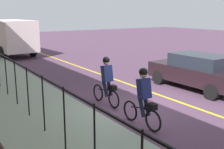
{
  "coord_description": "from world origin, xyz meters",
  "views": [
    {
      "loc": [
        -7.54,
        6.25,
        3.42
      ],
      "look_at": [
        1.4,
        0.34,
        1.0
      ],
      "focal_mm": 44.8,
      "sensor_mm": 36.0,
      "label": 1
    }
  ],
  "objects_px": {
    "patrol_sedan": "(197,71)",
    "box_truck_background": "(9,36)",
    "cyclist_lead": "(107,81)",
    "cyclist_follow": "(143,98)"
  },
  "relations": [
    {
      "from": "patrol_sedan",
      "to": "box_truck_background",
      "type": "distance_m",
      "value": 15.66
    },
    {
      "from": "cyclist_follow",
      "to": "box_truck_background",
      "type": "distance_m",
      "value": 17.02
    },
    {
      "from": "cyclist_lead",
      "to": "patrol_sedan",
      "type": "height_order",
      "value": "cyclist_lead"
    },
    {
      "from": "cyclist_lead",
      "to": "cyclist_follow",
      "type": "distance_m",
      "value": 2.33
    },
    {
      "from": "cyclist_follow",
      "to": "cyclist_lead",
      "type": "bearing_deg",
      "value": -6.29
    },
    {
      "from": "patrol_sedan",
      "to": "box_truck_background",
      "type": "xyz_separation_m",
      "value": [
        14.99,
        4.46,
        0.73
      ]
    },
    {
      "from": "cyclist_follow",
      "to": "patrol_sedan",
      "type": "xyz_separation_m",
      "value": [
        2.01,
        -4.78,
        -0.09
      ]
    },
    {
      "from": "cyclist_lead",
      "to": "cyclist_follow",
      "type": "xyz_separation_m",
      "value": [
        -2.32,
        0.18,
        0.0
      ]
    },
    {
      "from": "cyclist_follow",
      "to": "patrol_sedan",
      "type": "bearing_deg",
      "value": -69.08
    },
    {
      "from": "cyclist_lead",
      "to": "cyclist_follow",
      "type": "relative_size",
      "value": 1.0
    }
  ]
}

